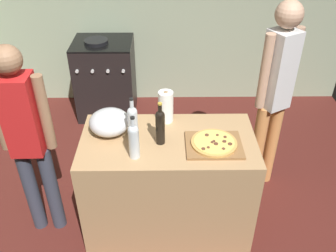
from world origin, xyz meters
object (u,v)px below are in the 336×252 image
at_px(mixing_bowl, 110,122).
at_px(person_in_stripes, 27,136).
at_px(wine_bottle_amber, 133,124).
at_px(pizza, 214,143).
at_px(wine_bottle_clear, 134,140).
at_px(paper_towel_roll, 166,107).
at_px(stove, 106,78).
at_px(person_in_red, 275,90).
at_px(wine_bottle_green, 160,125).

relative_size(mixing_bowl, person_in_stripes, 0.19).
bearing_deg(person_in_stripes, wine_bottle_amber, -1.28).
distance_m(pizza, wine_bottle_clear, 0.58).
bearing_deg(paper_towel_roll, mixing_bowl, -159.12).
distance_m(pizza, wine_bottle_amber, 0.59).
height_order(pizza, mixing_bowl, mixing_bowl).
relative_size(paper_towel_roll, stove, 0.27).
bearing_deg(stove, person_in_red, -38.86).
height_order(mixing_bowl, paper_towel_roll, paper_towel_roll).
distance_m(wine_bottle_amber, person_in_red, 1.25).
relative_size(paper_towel_roll, person_in_red, 0.15).
bearing_deg(wine_bottle_amber, paper_towel_roll, 51.93).
distance_m(pizza, wine_bottle_green, 0.40).
xyz_separation_m(pizza, wine_bottle_green, (-0.38, 0.05, 0.12)).
relative_size(person_in_stripes, person_in_red, 0.93).
relative_size(mixing_bowl, stove, 0.31).
relative_size(pizza, wine_bottle_clear, 1.01).
xyz_separation_m(person_in_stripes, person_in_red, (1.90, 0.51, 0.08)).
xyz_separation_m(wine_bottle_green, wine_bottle_clear, (-0.18, -0.16, -0.01)).
height_order(mixing_bowl, wine_bottle_amber, wine_bottle_amber).
bearing_deg(wine_bottle_amber, wine_bottle_clear, -84.44).
height_order(pizza, person_in_red, person_in_red).
bearing_deg(person_in_stripes, wine_bottle_green, -0.73).
height_order(mixing_bowl, person_in_stripes, person_in_stripes).
relative_size(stove, person_in_stripes, 0.59).
bearing_deg(person_in_red, wine_bottle_green, -150.84).
height_order(wine_bottle_green, person_in_red, person_in_red).
xyz_separation_m(mixing_bowl, person_in_red, (1.32, 0.40, 0.04)).
bearing_deg(wine_bottle_clear, person_in_red, 31.46).
relative_size(wine_bottle_amber, person_in_red, 0.21).
distance_m(mixing_bowl, wine_bottle_clear, 0.36).
bearing_deg(wine_bottle_amber, person_in_stripes, 178.72).
distance_m(wine_bottle_green, person_in_stripes, 0.96).
height_order(paper_towel_roll, stove, paper_towel_roll).
height_order(pizza, wine_bottle_amber, wine_bottle_amber).
bearing_deg(wine_bottle_amber, person_in_red, 25.12).
xyz_separation_m(wine_bottle_green, person_in_stripes, (-0.96, 0.01, -0.09)).
bearing_deg(person_in_red, stove, 141.14).
xyz_separation_m(wine_bottle_green, wine_bottle_amber, (-0.19, -0.00, 0.02)).
bearing_deg(person_in_red, wine_bottle_amber, -154.88).
relative_size(mixing_bowl, wine_bottle_clear, 0.93).
relative_size(paper_towel_roll, person_in_stripes, 0.16).
height_order(person_in_stripes, person_in_red, person_in_red).
height_order(stove, person_in_red, person_in_red).
relative_size(wine_bottle_clear, person_in_red, 0.19).
bearing_deg(mixing_bowl, wine_bottle_green, -19.16).
height_order(paper_towel_roll, wine_bottle_green, wine_bottle_green).
xyz_separation_m(pizza, stove, (-1.05, 1.88, -0.44)).
xyz_separation_m(mixing_bowl, wine_bottle_amber, (0.19, -0.14, 0.07)).
distance_m(mixing_bowl, wine_bottle_green, 0.40).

